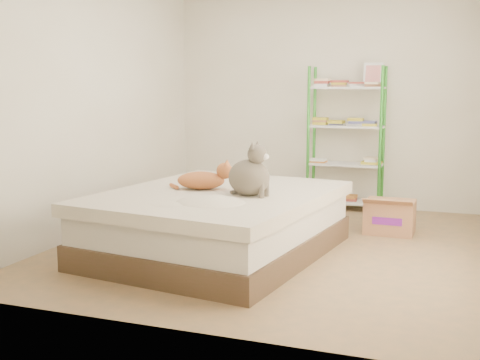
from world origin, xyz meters
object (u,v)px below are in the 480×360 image
at_px(shelf_unit, 347,133).
at_px(cardboard_box, 390,217).
at_px(orange_cat, 201,178).
at_px(grey_cat, 249,170).
at_px(bed, 218,223).
at_px(white_bin, 220,188).

xyz_separation_m(shelf_unit, cardboard_box, (0.64, -1.04, -0.76)).
bearing_deg(orange_cat, shelf_unit, 52.51).
xyz_separation_m(orange_cat, grey_cat, (0.51, -0.16, 0.12)).
bearing_deg(cardboard_box, bed, -134.94).
height_order(bed, cardboard_box, bed).
bearing_deg(shelf_unit, grey_cat, -99.17).
xyz_separation_m(bed, white_bin, (-0.89, 2.29, -0.10)).
relative_size(bed, grey_cat, 5.45).
relative_size(shelf_unit, cardboard_box, 3.56).
distance_m(shelf_unit, white_bin, 1.77).
height_order(grey_cat, shelf_unit, shelf_unit).
bearing_deg(orange_cat, cardboard_box, 22.74).
height_order(orange_cat, grey_cat, grey_cat).
distance_m(bed, shelf_unit, 2.51).
bearing_deg(grey_cat, white_bin, 34.95).
height_order(bed, grey_cat, grey_cat).
bearing_deg(grey_cat, bed, 80.89).
bearing_deg(bed, white_bin, 119.21).
xyz_separation_m(bed, cardboard_box, (1.35, 1.28, -0.11)).
xyz_separation_m(shelf_unit, white_bin, (-1.60, -0.03, -0.75)).
distance_m(bed, orange_cat, 0.42).
bearing_deg(cardboard_box, shelf_unit, 123.06).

